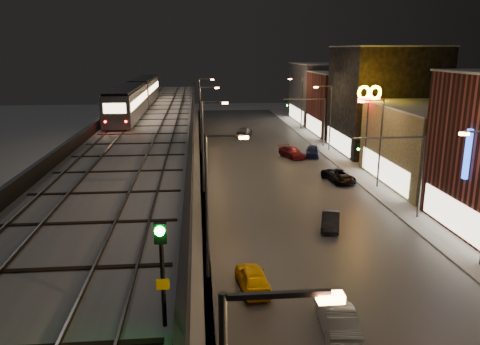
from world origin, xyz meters
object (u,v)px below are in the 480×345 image
rail_signal (161,254)px  car_onc_dark (339,177)px  car_near_white (337,319)px  car_onc_silver (331,221)px  car_onc_white (292,153)px  car_onc_red (312,151)px  subway_train (137,95)px  car_taxi (253,279)px  car_mid_dark (244,132)px

rail_signal → car_onc_dark: size_ratio=0.62×
car_onc_dark → car_near_white: bearing=-118.9°
car_near_white → car_onc_silver: size_ratio=1.13×
car_onc_silver → car_onc_white: size_ratio=0.83×
car_onc_white → car_onc_red: car_onc_red is taller
subway_train → car_onc_silver: (17.58, -25.46, -7.59)m
subway_train → car_taxi: bearing=-73.2°
car_onc_red → car_mid_dark: bearing=130.2°
car_taxi → car_near_white: (3.68, -4.61, 0.03)m
subway_train → car_onc_white: subway_train is taller
car_mid_dark → car_onc_dark: (7.32, -27.90, -0.07)m
car_taxi → car_onc_white: car_taxi is taller
car_mid_dark → car_onc_red: size_ratio=1.16×
subway_train → car_mid_dark: bearing=46.0°
car_mid_dark → car_onc_silver: bearing=110.3°
car_taxi → car_onc_dark: size_ratio=0.86×
car_onc_dark → car_onc_white: (-2.65, 12.02, 0.02)m
car_mid_dark → rail_signal: bearing=98.8°
car_onc_silver → car_onc_dark: bearing=87.5°
car_taxi → car_onc_silver: (7.20, 8.95, -0.05)m
car_near_white → car_onc_red: (8.25, 38.81, 0.01)m
car_onc_red → car_near_white: bearing=-87.5°
subway_train → car_near_white: 42.15m
car_mid_dark → car_onc_white: bearing=122.8°
car_near_white → subway_train: bearing=-65.8°
rail_signal → car_taxi: 16.41m
car_near_white → car_onc_dark: (8.08, 26.48, -0.07)m
rail_signal → car_taxi: size_ratio=0.72×
car_onc_silver → car_onc_red: car_onc_red is taller
car_onc_red → subway_train: bearing=-166.0°
subway_train → car_taxi: (10.38, -34.41, -7.54)m
car_onc_red → car_taxi: bearing=-94.7°
car_taxi → car_near_white: bearing=123.6°
rail_signal → car_near_white: rail_signal is taller
rail_signal → car_onc_silver: rail_signal is taller
car_onc_dark → car_onc_red: 12.33m
subway_train → car_near_white: subway_train is taller
car_mid_dark → subway_train: bearing=62.4°
subway_train → rail_signal: bearing=-82.4°
car_onc_silver → car_onc_red: 25.69m
car_onc_silver → car_onc_white: (1.90, 24.94, 0.04)m
subway_train → car_mid_dark: size_ratio=6.63×
car_onc_silver → car_onc_dark: car_onc_dark is taller
rail_signal → car_mid_dark: size_ratio=0.59×
car_near_white → car_onc_white: size_ratio=0.94×
car_onc_silver → car_taxi: bearing=-111.9°
car_onc_dark → car_onc_white: size_ratio=1.01×
car_mid_dark → car_onc_silver: 40.91m
rail_signal → car_mid_dark: bearing=82.5°
car_taxi → car_near_white: size_ratio=0.93×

